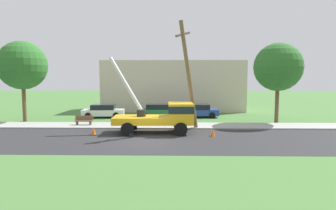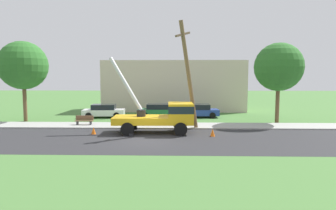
{
  "view_description": "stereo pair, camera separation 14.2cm",
  "coord_description": "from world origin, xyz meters",
  "px_view_note": "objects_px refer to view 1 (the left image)",
  "views": [
    {
      "loc": [
        1.95,
        -20.13,
        4.4
      ],
      "look_at": [
        1.46,
        3.46,
        2.11
      ],
      "focal_mm": 31.31,
      "sensor_mm": 36.0,
      "label": 1
    },
    {
      "loc": [
        2.09,
        -20.13,
        4.4
      ],
      "look_at": [
        1.46,
        3.46,
        2.11
      ],
      "focal_mm": 31.31,
      "sensor_mm": 36.0,
      "label": 2
    }
  ],
  "objects_px": {
    "utility_truck": "(164,115)",
    "parked_sedan_white": "(103,111)",
    "traffic_cone_behind": "(94,131)",
    "parked_sedan_green": "(158,110)",
    "roadside_tree_far": "(278,67)",
    "traffic_cone_ahead": "(213,133)",
    "roadside_tree_near": "(22,66)",
    "parked_sedan_blue": "(198,111)",
    "traffic_cone_curbside": "(184,127)",
    "leaning_utility_pole": "(189,75)",
    "park_bench": "(84,121)"
  },
  "relations": [
    {
      "from": "traffic_cone_ahead",
      "to": "roadside_tree_far",
      "type": "bearing_deg",
      "value": 43.26
    },
    {
      "from": "traffic_cone_behind",
      "to": "roadside_tree_near",
      "type": "distance_m",
      "value": 11.8
    },
    {
      "from": "utility_truck",
      "to": "traffic_cone_curbside",
      "type": "relative_size",
      "value": 12.2
    },
    {
      "from": "traffic_cone_behind",
      "to": "traffic_cone_ahead",
      "type": "bearing_deg",
      "value": -3.68
    },
    {
      "from": "traffic_cone_curbside",
      "to": "parked_sedan_blue",
      "type": "distance_m",
      "value": 7.89
    },
    {
      "from": "parked_sedan_green",
      "to": "roadside_tree_near",
      "type": "bearing_deg",
      "value": -164.7
    },
    {
      "from": "parked_sedan_green",
      "to": "parked_sedan_blue",
      "type": "relative_size",
      "value": 1.0
    },
    {
      "from": "parked_sedan_green",
      "to": "parked_sedan_blue",
      "type": "height_order",
      "value": "same"
    },
    {
      "from": "traffic_cone_ahead",
      "to": "traffic_cone_behind",
      "type": "bearing_deg",
      "value": 176.32
    },
    {
      "from": "utility_truck",
      "to": "leaning_utility_pole",
      "type": "height_order",
      "value": "leaning_utility_pole"
    },
    {
      "from": "utility_truck",
      "to": "traffic_cone_curbside",
      "type": "distance_m",
      "value": 2.31
    },
    {
      "from": "traffic_cone_ahead",
      "to": "utility_truck",
      "type": "bearing_deg",
      "value": 160.11
    },
    {
      "from": "park_bench",
      "to": "roadside_tree_near",
      "type": "relative_size",
      "value": 0.2
    },
    {
      "from": "parked_sedan_green",
      "to": "park_bench",
      "type": "distance_m",
      "value": 8.7
    },
    {
      "from": "traffic_cone_behind",
      "to": "parked_sedan_blue",
      "type": "height_order",
      "value": "parked_sedan_blue"
    },
    {
      "from": "utility_truck",
      "to": "traffic_cone_curbside",
      "type": "xyz_separation_m",
      "value": [
        1.62,
        1.19,
        -1.13
      ]
    },
    {
      "from": "utility_truck",
      "to": "parked_sedan_blue",
      "type": "relative_size",
      "value": 1.54
    },
    {
      "from": "roadside_tree_far",
      "to": "traffic_cone_curbside",
      "type": "bearing_deg",
      "value": -155.96
    },
    {
      "from": "parked_sedan_white",
      "to": "roadside_tree_far",
      "type": "distance_m",
      "value": 18.31
    },
    {
      "from": "leaning_utility_pole",
      "to": "roadside_tree_far",
      "type": "distance_m",
      "value": 9.6
    },
    {
      "from": "utility_truck",
      "to": "traffic_cone_ahead",
      "type": "xyz_separation_m",
      "value": [
        3.66,
        -1.32,
        -1.13
      ]
    },
    {
      "from": "traffic_cone_ahead",
      "to": "parked_sedan_white",
      "type": "relative_size",
      "value": 0.12
    },
    {
      "from": "traffic_cone_ahead",
      "to": "roadside_tree_far",
      "type": "height_order",
      "value": "roadside_tree_far"
    },
    {
      "from": "leaning_utility_pole",
      "to": "parked_sedan_blue",
      "type": "xyz_separation_m",
      "value": [
        1.38,
        7.86,
        -3.8
      ]
    },
    {
      "from": "utility_truck",
      "to": "roadside_tree_far",
      "type": "xyz_separation_m",
      "value": [
        10.57,
        5.18,
        3.88
      ]
    },
    {
      "from": "roadside_tree_near",
      "to": "roadside_tree_far",
      "type": "height_order",
      "value": "roadside_tree_near"
    },
    {
      "from": "traffic_cone_behind",
      "to": "traffic_cone_curbside",
      "type": "xyz_separation_m",
      "value": [
        7.0,
        1.93,
        0.0
      ]
    },
    {
      "from": "parked_sedan_blue",
      "to": "utility_truck",
      "type": "bearing_deg",
      "value": -110.62
    },
    {
      "from": "leaning_utility_pole",
      "to": "traffic_cone_curbside",
      "type": "height_order",
      "value": "leaning_utility_pole"
    },
    {
      "from": "leaning_utility_pole",
      "to": "traffic_cone_curbside",
      "type": "distance_m",
      "value": 4.25
    },
    {
      "from": "leaning_utility_pole",
      "to": "roadside_tree_near",
      "type": "height_order",
      "value": "leaning_utility_pole"
    },
    {
      "from": "parked_sedan_green",
      "to": "roadside_tree_far",
      "type": "bearing_deg",
      "value": -18.67
    },
    {
      "from": "leaning_utility_pole",
      "to": "parked_sedan_white",
      "type": "bearing_deg",
      "value": 139.77
    },
    {
      "from": "utility_truck",
      "to": "parked_sedan_white",
      "type": "bearing_deg",
      "value": 128.96
    },
    {
      "from": "utility_truck",
      "to": "parked_sedan_white",
      "type": "relative_size",
      "value": 1.51
    },
    {
      "from": "utility_truck",
      "to": "parked_sedan_blue",
      "type": "height_order",
      "value": "utility_truck"
    },
    {
      "from": "utility_truck",
      "to": "traffic_cone_behind",
      "type": "bearing_deg",
      "value": -172.14
    },
    {
      "from": "park_bench",
      "to": "roadside_tree_far",
      "type": "distance_m",
      "value": 18.64
    },
    {
      "from": "parked_sedan_white",
      "to": "parked_sedan_blue",
      "type": "height_order",
      "value": "same"
    },
    {
      "from": "utility_truck",
      "to": "parked_sedan_green",
      "type": "height_order",
      "value": "utility_truck"
    },
    {
      "from": "parked_sedan_green",
      "to": "parked_sedan_blue",
      "type": "bearing_deg",
      "value": -2.68
    },
    {
      "from": "utility_truck",
      "to": "roadside_tree_far",
      "type": "distance_m",
      "value": 12.39
    },
    {
      "from": "traffic_cone_ahead",
      "to": "roadside_tree_near",
      "type": "bearing_deg",
      "value": 158.67
    },
    {
      "from": "traffic_cone_behind",
      "to": "parked_sedan_green",
      "type": "relative_size",
      "value": 0.13
    },
    {
      "from": "roadside_tree_near",
      "to": "roadside_tree_far",
      "type": "xyz_separation_m",
      "value": [
        24.49,
        -0.36,
        -0.18
      ]
    },
    {
      "from": "parked_sedan_white",
      "to": "roadside_tree_near",
      "type": "distance_m",
      "value": 9.01
    },
    {
      "from": "traffic_cone_curbside",
      "to": "parked_sedan_green",
      "type": "height_order",
      "value": "parked_sedan_green"
    },
    {
      "from": "roadside_tree_near",
      "to": "roadside_tree_far",
      "type": "relative_size",
      "value": 1.03
    },
    {
      "from": "leaning_utility_pole",
      "to": "parked_sedan_blue",
      "type": "height_order",
      "value": "leaning_utility_pole"
    },
    {
      "from": "traffic_cone_curbside",
      "to": "parked_sedan_white",
      "type": "distance_m",
      "value": 11.18
    }
  ]
}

